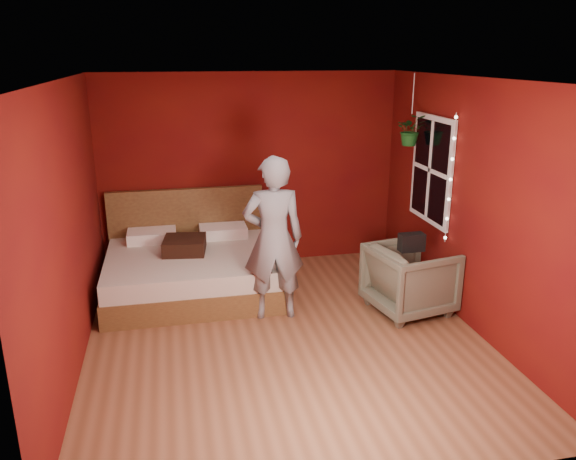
# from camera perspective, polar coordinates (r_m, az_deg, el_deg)

# --- Properties ---
(floor) EXTENTS (4.50, 4.50, 0.00)m
(floor) POSITION_cam_1_polar(r_m,az_deg,el_deg) (5.97, -0.31, -10.68)
(floor) COLOR brown
(floor) RESTS_ON ground
(room_walls) EXTENTS (4.04, 4.54, 2.62)m
(room_walls) POSITION_cam_1_polar(r_m,az_deg,el_deg) (5.39, -0.34, 5.25)
(room_walls) COLOR #63130A
(room_walls) RESTS_ON ground
(window) EXTENTS (0.05, 0.97, 1.27)m
(window) POSITION_cam_1_polar(r_m,az_deg,el_deg) (6.90, 14.34, 5.93)
(window) COLOR white
(window) RESTS_ON room_walls
(fairy_lights) EXTENTS (0.04, 0.04, 1.45)m
(fairy_lights) POSITION_cam_1_polar(r_m,az_deg,el_deg) (6.43, 16.18, 4.96)
(fairy_lights) COLOR silver
(fairy_lights) RESTS_ON room_walls
(bed) EXTENTS (2.03, 1.73, 1.12)m
(bed) POSITION_cam_1_polar(r_m,az_deg,el_deg) (7.06, -9.83, -3.77)
(bed) COLOR brown
(bed) RESTS_ON ground
(person) EXTENTS (0.69, 0.47, 1.82)m
(person) POSITION_cam_1_polar(r_m,az_deg,el_deg) (6.06, -1.49, -0.89)
(person) COLOR gray
(person) RESTS_ON ground
(armchair) EXTENTS (0.99, 0.98, 0.77)m
(armchair) POSITION_cam_1_polar(r_m,az_deg,el_deg) (6.51, 12.29, -4.89)
(armchair) COLOR #676751
(armchair) RESTS_ON ground
(handbag) EXTENTS (0.27, 0.14, 0.19)m
(handbag) POSITION_cam_1_polar(r_m,az_deg,el_deg) (6.21, 12.44, -1.22)
(handbag) COLOR black
(handbag) RESTS_ON armchair
(throw_pillow) EXTENTS (0.55, 0.55, 0.18)m
(throw_pillow) POSITION_cam_1_polar(r_m,az_deg,el_deg) (6.93, -10.46, -1.52)
(throw_pillow) COLOR black
(throw_pillow) RESTS_ON bed
(hanging_plant) EXTENTS (0.40, 0.36, 0.85)m
(hanging_plant) POSITION_cam_1_polar(r_m,az_deg,el_deg) (7.02, 12.38, 9.91)
(hanging_plant) COLOR silver
(hanging_plant) RESTS_ON room_walls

